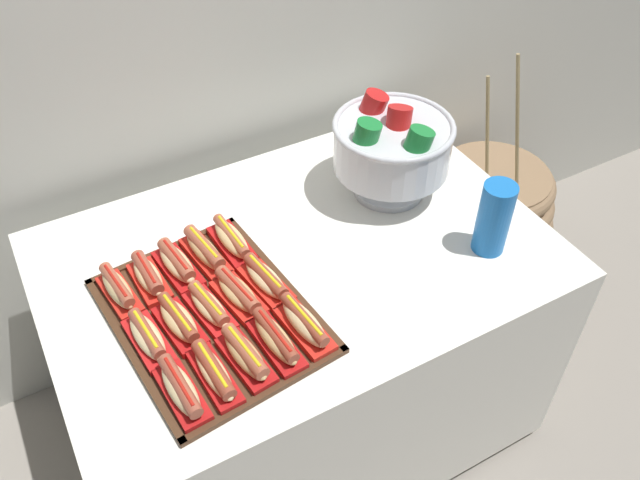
{
  "coord_description": "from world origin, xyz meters",
  "views": [
    {
      "loc": [
        -0.52,
        -1.06,
        1.93
      ],
      "look_at": [
        0.04,
        -0.03,
        0.81
      ],
      "focal_mm": 36.86,
      "sensor_mm": 36.0,
      "label": 1
    }
  ],
  "objects": [
    {
      "name": "hot_dog_9",
      "position": [
        -0.12,
        -0.07,
        0.79
      ],
      "size": [
        0.09,
        0.17,
        0.06
      ],
      "color": "red",
      "rests_on": "serving_tray"
    },
    {
      "name": "punch_bowl",
      "position": [
        0.34,
        0.1,
        0.91
      ],
      "size": [
        0.32,
        0.32,
        0.27
      ],
      "color": "silver",
      "rests_on": "buffet_table"
    },
    {
      "name": "buffet_table",
      "position": [
        0.0,
        0.0,
        0.4
      ],
      "size": [
        1.26,
        0.86,
        0.76
      ],
      "color": "white",
      "rests_on": "ground_plane"
    },
    {
      "name": "hot_dog_10",
      "position": [
        -0.44,
        0.06,
        0.79
      ],
      "size": [
        0.08,
        0.16,
        0.06
      ],
      "color": "red",
      "rests_on": "serving_tray"
    },
    {
      "name": "hot_dog_5",
      "position": [
        -0.42,
        -0.1,
        0.79
      ],
      "size": [
        0.08,
        0.17,
        0.06
      ],
      "color": "red",
      "rests_on": "serving_tray"
    },
    {
      "name": "ground_plane",
      "position": [
        0.0,
        0.0,
        0.0
      ],
      "size": [
        10.0,
        10.0,
        0.0
      ],
      "primitive_type": "plane",
      "color": "gray"
    },
    {
      "name": "floor_vase",
      "position": [
        0.93,
        0.27,
        0.24
      ],
      "size": [
        0.53,
        0.53,
        0.98
      ],
      "color": "#896B4C",
      "rests_on": "ground_plane"
    },
    {
      "name": "hot_dog_2",
      "position": [
        -0.26,
        -0.25,
        0.79
      ],
      "size": [
        0.08,
        0.17,
        0.06
      ],
      "color": "#B21414",
      "rests_on": "serving_tray"
    },
    {
      "name": "hot_dog_0",
      "position": [
        -0.41,
        -0.26,
        0.79
      ],
      "size": [
        0.07,
        0.17,
        0.06
      ],
      "color": "#B21414",
      "rests_on": "serving_tray"
    },
    {
      "name": "hot_dog_8",
      "position": [
        -0.2,
        -0.08,
        0.79
      ],
      "size": [
        0.09,
        0.17,
        0.06
      ],
      "color": "red",
      "rests_on": "serving_tray"
    },
    {
      "name": "hot_dog_6",
      "position": [
        -0.35,
        -0.09,
        0.79
      ],
      "size": [
        0.09,
        0.17,
        0.06
      ],
      "color": "#B21414",
      "rests_on": "serving_tray"
    },
    {
      "name": "hot_dog_1",
      "position": [
        -0.33,
        -0.26,
        0.79
      ],
      "size": [
        0.07,
        0.18,
        0.06
      ],
      "color": "#B21414",
      "rests_on": "serving_tray"
    },
    {
      "name": "hot_dog_3",
      "position": [
        -0.18,
        -0.24,
        0.79
      ],
      "size": [
        0.07,
        0.18,
        0.06
      ],
      "color": "#B21414",
      "rests_on": "serving_tray"
    },
    {
      "name": "cup_stack",
      "position": [
        0.43,
        -0.21,
        0.86
      ],
      "size": [
        0.08,
        0.08,
        0.2
      ],
      "color": "blue",
      "rests_on": "buffet_table"
    },
    {
      "name": "hot_dog_4",
      "position": [
        -0.11,
        -0.24,
        0.79
      ],
      "size": [
        0.08,
        0.18,
        0.06
      ],
      "color": "red",
      "rests_on": "serving_tray"
    },
    {
      "name": "hot_dog_11",
      "position": [
        -0.36,
        0.07,
        0.79
      ],
      "size": [
        0.07,
        0.16,
        0.06
      ],
      "color": "red",
      "rests_on": "serving_tray"
    },
    {
      "name": "hot_dog_12",
      "position": [
        -0.29,
        0.08,
        0.79
      ],
      "size": [
        0.09,
        0.17,
        0.06
      ],
      "color": "#B21414",
      "rests_on": "serving_tray"
    },
    {
      "name": "serving_tray",
      "position": [
        -0.27,
        -0.09,
        0.76
      ],
      "size": [
        0.45,
        0.56,
        0.01
      ],
      "color": "#472B19",
      "rests_on": "buffet_table"
    },
    {
      "name": "hot_dog_14",
      "position": [
        -0.14,
        0.09,
        0.79
      ],
      "size": [
        0.08,
        0.17,
        0.06
      ],
      "color": "#B21414",
      "rests_on": "serving_tray"
    },
    {
      "name": "hot_dog_7",
      "position": [
        -0.27,
        -0.09,
        0.79
      ],
      "size": [
        0.08,
        0.17,
        0.06
      ],
      "color": "red",
      "rests_on": "serving_tray"
    },
    {
      "name": "hot_dog_13",
      "position": [
        -0.21,
        0.09,
        0.79
      ],
      "size": [
        0.08,
        0.18,
        0.06
      ],
      "color": "red",
      "rests_on": "serving_tray"
    }
  ]
}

